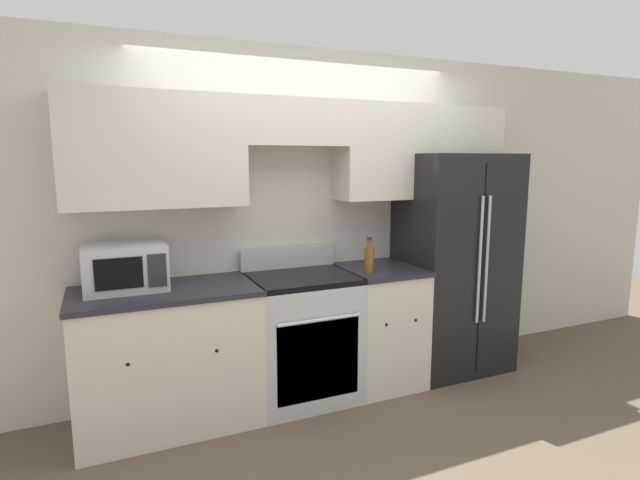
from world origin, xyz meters
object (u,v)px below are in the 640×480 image
object	(u,v)px
refrigerator	(450,262)
oven_range	(302,336)
bottle	(369,258)
microwave	(125,267)

from	to	relation	value
refrigerator	oven_range	bearing A→B (deg)	-176.99
bottle	microwave	bearing A→B (deg)	173.38
refrigerator	microwave	world-z (taller)	refrigerator
refrigerator	microwave	xyz separation A→B (m)	(-2.57, 0.01, 0.18)
refrigerator	bottle	distance (m)	0.92
refrigerator	microwave	distance (m)	2.57
bottle	refrigerator	bearing A→B (deg)	11.69
oven_range	microwave	bearing A→B (deg)	175.94
oven_range	microwave	world-z (taller)	microwave
microwave	oven_range	bearing A→B (deg)	-4.06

